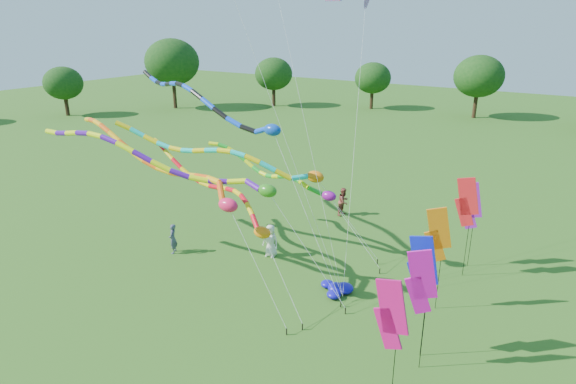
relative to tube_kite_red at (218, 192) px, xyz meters
The scene contains 18 objects.
ground 7.13m from the tube_kite_red, 41.89° to the right, with size 160.00×160.00×0.00m, color #235717.
tree_ring 4.44m from the tube_kite_red, 72.71° to the right, with size 119.52×117.49×9.65m.
tube_kite_red is the anchor object (origin of this frame).
tube_kite_orange 2.85m from the tube_kite_red, 137.93° to the right, with size 15.38×3.15×7.42m.
tube_kite_purple 3.06m from the tube_kite_red, 107.06° to the right, with size 15.50×2.80×7.61m.
tube_kite_blue 4.61m from the tube_kite_red, 137.17° to the left, with size 15.78×4.36×9.51m.
tube_kite_cyan 2.32m from the tube_kite_red, 100.79° to the left, with size 14.06×3.98×7.09m.
tube_kite_green 3.92m from the tube_kite_red, 67.75° to the left, with size 10.97×1.45×5.69m.
banner_pole_violet 12.43m from the tube_kite_red, 31.58° to the left, with size 1.16×0.30×4.52m.
banner_pole_orange 10.48m from the tube_kite_red, ahead, with size 1.10×0.53×4.75m.
banner_pole_magenta_b 11.24m from the tube_kite_red, 12.39° to the right, with size 1.11×0.50×4.74m.
banner_pole_red 11.87m from the tube_kite_red, 26.78° to the left, with size 1.16×0.19×5.09m.
banner_pole_magenta_a 11.73m from the tube_kite_red, 23.37° to the right, with size 1.16×0.10×4.65m.
banner_pole_blue_b 10.89m from the tube_kite_red, ahead, with size 1.16×0.14×4.90m.
blue_nylon_heap 7.14m from the tube_kite_red, ahead, with size 1.41×1.40×0.41m.
person_a 3.99m from the tube_kite_red, 49.62° to the left, with size 0.88×0.57×1.79m, color silver.
person_b 4.30m from the tube_kite_red, behind, with size 0.60×0.40×1.65m, color #42465D.
person_c 10.04m from the tube_kite_red, 75.72° to the left, with size 0.89×0.69×1.82m, color brown.
Camera 1 is at (10.44, -12.92, 11.87)m, focal length 30.00 mm.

